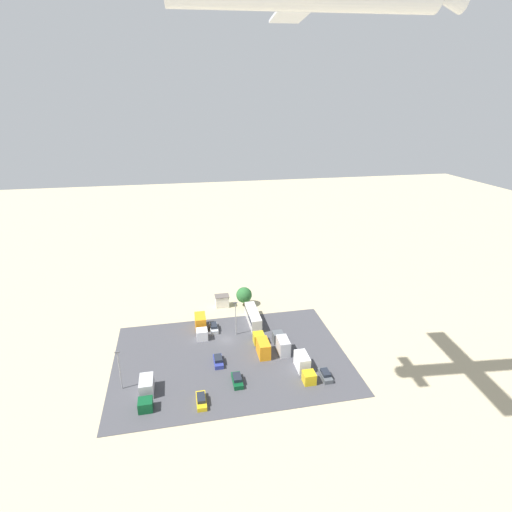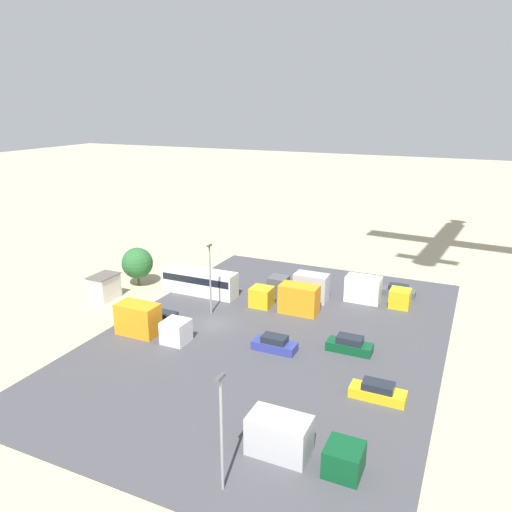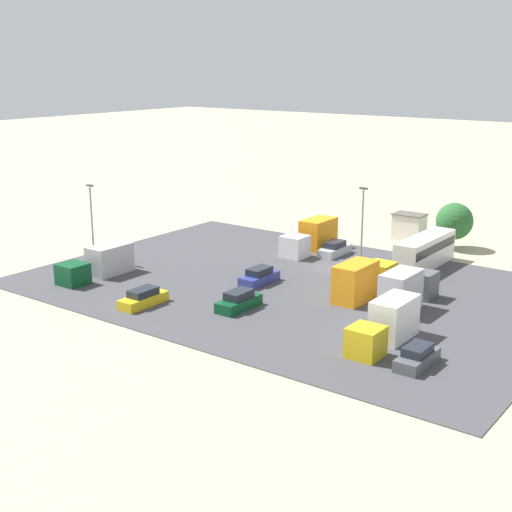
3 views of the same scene
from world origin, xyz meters
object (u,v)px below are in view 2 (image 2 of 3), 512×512
object	(u,v)px
shed_building	(104,287)
parked_truck_0	(302,287)
bus	(200,281)
parked_car_3	(166,320)
parked_car_1	(378,392)
parked_car_4	(350,345)
parked_car_2	(275,344)
parked_truck_3	(149,322)
parked_truck_2	(373,292)
parked_car_0	(398,291)
parked_truck_1	(288,298)
parked_truck_4	(297,442)

from	to	relation	value
shed_building	parked_truck_0	world-z (taller)	parked_truck_0
bus	parked_car_3	bearing A→B (deg)	8.23
parked_car_1	parked_car_4	size ratio (longest dim) A/B	1.03
parked_car_2	parked_truck_3	xyz separation A→B (m)	(2.63, -13.66, 0.92)
parked_truck_2	parked_car_1	bearing A→B (deg)	13.03
parked_car_2	parked_car_3	bearing A→B (deg)	-91.89
parked_car_0	parked_truck_0	size ratio (longest dim) A/B	0.55
parked_truck_0	parked_truck_3	distance (m)	20.60
parked_car_2	parked_truck_1	distance (m)	10.36
parked_truck_0	parked_truck_3	bearing A→B (deg)	146.34
bus	parked_car_3	size ratio (longest dim) A/B	2.23
shed_building	parked_car_0	xyz separation A→B (m)	(-16.70, 34.36, -0.92)
parked_truck_0	parked_truck_1	bearing A→B (deg)	178.20
parked_truck_4	parked_truck_2	bearing A→B (deg)	-177.80
parked_truck_2	parked_car_2	bearing A→B (deg)	-20.90
parked_car_3	parked_car_2	bearing A→B (deg)	88.11
parked_truck_3	parked_truck_1	bearing A→B (deg)	138.32
shed_building	parked_truck_2	world-z (taller)	parked_truck_2
shed_building	parked_truck_1	size ratio (longest dim) A/B	0.45
parked_truck_4	parked_car_0	bearing A→B (deg)	177.84
parked_car_1	parked_truck_4	bearing A→B (deg)	-20.57
parked_car_2	parked_truck_4	world-z (taller)	parked_truck_4
parked_car_1	parked_truck_3	size ratio (longest dim) A/B	0.56
parked_car_0	parked_car_2	bearing A→B (deg)	156.49
parked_car_1	parked_car_3	xyz separation A→B (m)	(-4.86, -25.00, 0.01)
parked_car_1	parked_car_4	distance (m)	8.57
shed_building	parked_truck_4	bearing A→B (deg)	61.03
parked_truck_3	parked_truck_4	xyz separation A→B (m)	(11.72, 21.32, -0.23)
parked_car_0	parked_car_4	bearing A→B (deg)	173.74
parked_car_2	parked_truck_1	size ratio (longest dim) A/B	0.53
parked_car_4	parked_truck_3	bearing A→B (deg)	-74.87
parked_car_0	parked_truck_1	distance (m)	15.57
parked_car_0	parked_truck_3	size ratio (longest dim) A/B	0.52
parked_car_2	parked_car_4	world-z (taller)	parked_car_4
parked_car_1	parked_truck_1	bearing A→B (deg)	-136.36
parked_car_1	parked_truck_4	world-z (taller)	parked_truck_4
parked_car_3	parked_truck_4	xyz separation A→B (m)	(14.80, 21.27, 0.70)
parked_car_3	parked_truck_0	distance (m)	18.11
parked_truck_0	parked_truck_1	xyz separation A→B (m)	(4.48, -0.14, -0.00)
shed_building	parked_truck_1	bearing A→B (deg)	104.86
shed_building	parked_truck_3	world-z (taller)	parked_truck_3
parked_car_0	parked_truck_1	xyz separation A→B (m)	(10.60, -11.36, 0.97)
parked_car_2	parked_car_4	bearing A→B (deg)	112.87
bus	parked_car_1	world-z (taller)	bus
bus	parked_truck_0	size ratio (longest dim) A/B	1.30
parked_car_4	parked_car_3	bearing A→B (deg)	-83.04
parked_car_2	shed_building	bearing A→B (deg)	-98.82
parked_truck_2	parked_car_0	bearing A→B (deg)	145.89
parked_truck_0	parked_truck_1	size ratio (longest dim) A/B	0.93
parked_car_1	parked_car_2	size ratio (longest dim) A/B	1.05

